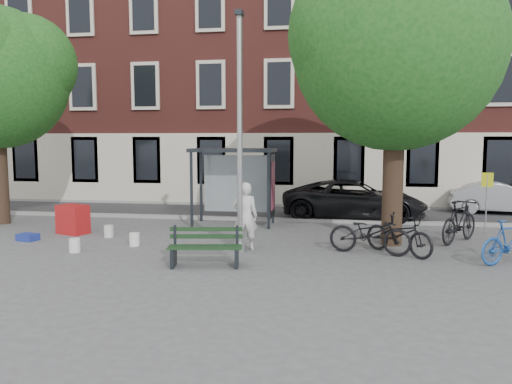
{
  "coord_description": "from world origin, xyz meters",
  "views": [
    {
      "loc": [
        2.42,
        -12.6,
        2.91
      ],
      "look_at": [
        0.16,
        1.61,
        1.4
      ],
      "focal_mm": 35.0,
      "sensor_mm": 36.0,
      "label": 1
    }
  ],
  "objects_px": {
    "red_stand": "(73,219)",
    "bike_b": "(510,242)",
    "bike_a": "(370,233)",
    "car_dark": "(354,199)",
    "bench": "(205,249)",
    "bike_c": "(399,234)",
    "bike_d": "(459,221)",
    "notice_sign": "(487,190)",
    "car_silver": "(500,198)",
    "painter": "(245,216)",
    "lamppost": "(240,145)",
    "bus_shelter": "(245,169)"
  },
  "relations": [
    {
      "from": "red_stand",
      "to": "bike_b",
      "type": "bearing_deg",
      "value": -9.04
    },
    {
      "from": "bike_a",
      "to": "car_dark",
      "type": "distance_m",
      "value": 5.78
    },
    {
      "from": "bench",
      "to": "red_stand",
      "type": "bearing_deg",
      "value": 138.7
    },
    {
      "from": "bike_b",
      "to": "bench",
      "type": "bearing_deg",
      "value": 69.1
    },
    {
      "from": "bike_a",
      "to": "bike_b",
      "type": "height_order",
      "value": "bike_a"
    },
    {
      "from": "bike_b",
      "to": "bike_c",
      "type": "bearing_deg",
      "value": 45.05
    },
    {
      "from": "bench",
      "to": "bike_d",
      "type": "distance_m",
      "value": 7.41
    },
    {
      "from": "bike_b",
      "to": "bike_d",
      "type": "xyz_separation_m",
      "value": [
        -0.58,
        2.36,
        0.08
      ]
    },
    {
      "from": "bike_a",
      "to": "car_dark",
      "type": "bearing_deg",
      "value": 15.54
    },
    {
      "from": "red_stand",
      "to": "notice_sign",
      "type": "distance_m",
      "value": 12.76
    },
    {
      "from": "bench",
      "to": "car_silver",
      "type": "bearing_deg",
      "value": 37.52
    },
    {
      "from": "painter",
      "to": "bike_b",
      "type": "xyz_separation_m",
      "value": [
        6.41,
        -0.53,
        -0.37
      ]
    },
    {
      "from": "lamppost",
      "to": "car_silver",
      "type": "relative_size",
      "value": 1.63
    },
    {
      "from": "bench",
      "to": "car_silver",
      "type": "relative_size",
      "value": 0.47
    },
    {
      "from": "lamppost",
      "to": "bike_b",
      "type": "height_order",
      "value": "lamppost"
    },
    {
      "from": "bench",
      "to": "bike_c",
      "type": "distance_m",
      "value": 4.94
    },
    {
      "from": "lamppost",
      "to": "bike_b",
      "type": "bearing_deg",
      "value": -2.64
    },
    {
      "from": "bike_d",
      "to": "car_silver",
      "type": "relative_size",
      "value": 0.54
    },
    {
      "from": "lamppost",
      "to": "red_stand",
      "type": "height_order",
      "value": "lamppost"
    },
    {
      "from": "bus_shelter",
      "to": "notice_sign",
      "type": "height_order",
      "value": "bus_shelter"
    },
    {
      "from": "bus_shelter",
      "to": "red_stand",
      "type": "distance_m",
      "value": 5.77
    },
    {
      "from": "bus_shelter",
      "to": "car_silver",
      "type": "bearing_deg",
      "value": 23.41
    },
    {
      "from": "bike_c",
      "to": "car_dark",
      "type": "xyz_separation_m",
      "value": [
        -0.91,
        5.72,
        0.19
      ]
    },
    {
      "from": "lamppost",
      "to": "painter",
      "type": "relative_size",
      "value": 3.39
    },
    {
      "from": "car_silver",
      "to": "painter",
      "type": "bearing_deg",
      "value": 139.99
    },
    {
      "from": "red_stand",
      "to": "bench",
      "type": "bearing_deg",
      "value": -32.48
    },
    {
      "from": "bus_shelter",
      "to": "bike_b",
      "type": "bearing_deg",
      "value": -31.79
    },
    {
      "from": "painter",
      "to": "bike_a",
      "type": "height_order",
      "value": "painter"
    },
    {
      "from": "bike_d",
      "to": "car_dark",
      "type": "distance_m",
      "value": 4.83
    },
    {
      "from": "lamppost",
      "to": "bench",
      "type": "bearing_deg",
      "value": -107.47
    },
    {
      "from": "bike_b",
      "to": "car_silver",
      "type": "distance_m",
      "value": 8.83
    },
    {
      "from": "car_dark",
      "to": "red_stand",
      "type": "distance_m",
      "value": 9.77
    },
    {
      "from": "bike_a",
      "to": "notice_sign",
      "type": "xyz_separation_m",
      "value": [
        3.68,
        3.17,
        0.84
      ]
    },
    {
      "from": "bike_d",
      "to": "car_silver",
      "type": "distance_m",
      "value": 6.82
    },
    {
      "from": "bike_c",
      "to": "bike_b",
      "type": "bearing_deg",
      "value": -59.98
    },
    {
      "from": "bench",
      "to": "car_silver",
      "type": "xyz_separation_m",
      "value": [
        9.38,
        9.83,
        0.22
      ]
    },
    {
      "from": "bike_d",
      "to": "car_silver",
      "type": "xyz_separation_m",
      "value": [
        2.95,
        6.15,
        0.01
      ]
    },
    {
      "from": "bike_c",
      "to": "car_silver",
      "type": "xyz_separation_m",
      "value": [
        4.82,
        7.93,
        0.09
      ]
    },
    {
      "from": "bench",
      "to": "bike_b",
      "type": "relative_size",
      "value": 1.0
    },
    {
      "from": "lamppost",
      "to": "car_silver",
      "type": "xyz_separation_m",
      "value": [
        8.87,
        8.21,
        -2.16
      ]
    },
    {
      "from": "notice_sign",
      "to": "bike_c",
      "type": "bearing_deg",
      "value": -120.98
    },
    {
      "from": "bike_c",
      "to": "car_dark",
      "type": "relative_size",
      "value": 0.39
    },
    {
      "from": "painter",
      "to": "bike_a",
      "type": "bearing_deg",
      "value": 172.62
    },
    {
      "from": "bike_a",
      "to": "car_dark",
      "type": "height_order",
      "value": "car_dark"
    },
    {
      "from": "lamppost",
      "to": "bike_b",
      "type": "xyz_separation_m",
      "value": [
        6.5,
        -0.3,
        -2.25
      ]
    },
    {
      "from": "bike_b",
      "to": "bike_c",
      "type": "height_order",
      "value": "same"
    },
    {
      "from": "painter",
      "to": "bike_b",
      "type": "relative_size",
      "value": 1.02
    },
    {
      "from": "lamppost",
      "to": "bike_c",
      "type": "bearing_deg",
      "value": 4.02
    },
    {
      "from": "bike_b",
      "to": "red_stand",
      "type": "bearing_deg",
      "value": 49.42
    },
    {
      "from": "lamppost",
      "to": "painter",
      "type": "distance_m",
      "value": 1.9
    }
  ]
}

